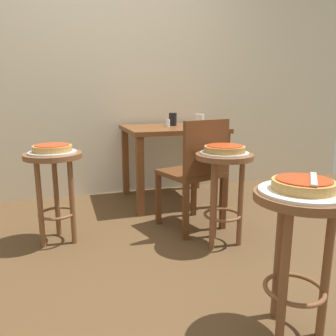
{
  "coord_description": "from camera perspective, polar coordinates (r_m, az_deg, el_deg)",
  "views": [
    {
      "loc": [
        -0.4,
        -1.84,
        1.02
      ],
      "look_at": [
        0.22,
        0.09,
        0.57
      ],
      "focal_mm": 35.7,
      "sensor_mm": 36.0,
      "label": 1
    }
  ],
  "objects": [
    {
      "name": "pizza_foreground",
      "position": [
        1.43,
        22.11,
        -2.64
      ],
      "size": [
        0.25,
        0.25,
        0.05
      ],
      "color": "tan",
      "rests_on": "serving_plate_foreground"
    },
    {
      "name": "stool_middle",
      "position": [
        2.28,
        9.47,
        -1.65
      ],
      "size": [
        0.38,
        0.38,
        0.64
      ],
      "color": "brown",
      "rests_on": "ground_plane"
    },
    {
      "name": "pizza_leftside",
      "position": [
        2.37,
        -19.14,
        3.24
      ],
      "size": [
        0.26,
        0.26,
        0.05
      ],
      "color": "tan",
      "rests_on": "serving_plate_leftside"
    },
    {
      "name": "serving_plate_middle",
      "position": [
        2.25,
        9.63,
        2.55
      ],
      "size": [
        0.32,
        0.32,
        0.01
      ],
      "primitive_type": "cylinder",
      "color": "silver",
      "rests_on": "stool_middle"
    },
    {
      "name": "stool_foreground",
      "position": [
        1.49,
        21.49,
        -10.0
      ],
      "size": [
        0.38,
        0.38,
        0.64
      ],
      "color": "brown",
      "rests_on": "ground_plane"
    },
    {
      "name": "serving_plate_foreground",
      "position": [
        1.44,
        22.02,
        -3.73
      ],
      "size": [
        0.35,
        0.35,
        0.01
      ],
      "primitive_type": "cylinder",
      "color": "white",
      "rests_on": "stool_foreground"
    },
    {
      "name": "cup_near_edge",
      "position": [
        3.11,
        5.4,
        8.03
      ],
      "size": [
        0.08,
        0.08,
        0.12
      ],
      "primitive_type": "cylinder",
      "color": "silver",
      "rests_on": "dining_table"
    },
    {
      "name": "stool_leftside",
      "position": [
        2.41,
        -18.81,
        -1.41
      ],
      "size": [
        0.38,
        0.38,
        0.64
      ],
      "color": "brown",
      "rests_on": "ground_plane"
    },
    {
      "name": "cup_far_edge",
      "position": [
        3.28,
        0.82,
        8.32
      ],
      "size": [
        0.08,
        0.08,
        0.12
      ],
      "primitive_type": "cylinder",
      "color": "black",
      "rests_on": "dining_table"
    },
    {
      "name": "back_wall",
      "position": [
        3.55,
        -11.89,
        19.9
      ],
      "size": [
        6.0,
        0.1,
        3.0
      ],
      "primitive_type": "cube",
      "color": "beige",
      "rests_on": "ground_plane"
    },
    {
      "name": "wooden_chair",
      "position": [
        2.51,
        4.8,
        -0.39
      ],
      "size": [
        0.5,
        0.5,
        0.85
      ],
      "color": "#5B3319",
      "rests_on": "ground_plane"
    },
    {
      "name": "ground_plane",
      "position": [
        2.14,
        -5.15,
        -16.09
      ],
      "size": [
        6.0,
        6.0,
        0.0
      ],
      "primitive_type": "plane",
      "color": "brown"
    },
    {
      "name": "pizza_server_knife",
      "position": [
        1.43,
        23.63,
        -1.68
      ],
      "size": [
        0.16,
        0.18,
        0.01
      ],
      "primitive_type": "cube",
      "rotation": [
        0.0,
        0.0,
        0.87
      ],
      "color": "silver",
      "rests_on": "pizza_foreground"
    },
    {
      "name": "dining_table",
      "position": [
        3.2,
        0.71,
        5.0
      ],
      "size": [
        0.89,
        0.77,
        0.73
      ],
      "color": "brown",
      "rests_on": "ground_plane"
    },
    {
      "name": "serving_plate_leftside",
      "position": [
        2.37,
        -19.09,
        2.57
      ],
      "size": [
        0.32,
        0.32,
        0.01
      ],
      "primitive_type": "cylinder",
      "color": "silver",
      "rests_on": "stool_leftside"
    },
    {
      "name": "condiment_shaker",
      "position": [
        3.14,
        -0.03,
        7.68
      ],
      "size": [
        0.04,
        0.04,
        0.07
      ],
      "primitive_type": "cylinder",
      "color": "white",
      "rests_on": "dining_table"
    },
    {
      "name": "pizza_middle",
      "position": [
        2.24,
        9.65,
        3.26
      ],
      "size": [
        0.27,
        0.27,
        0.05
      ],
      "color": "#B78442",
      "rests_on": "serving_plate_middle"
    }
  ]
}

